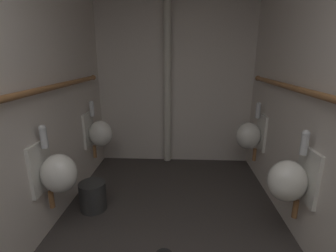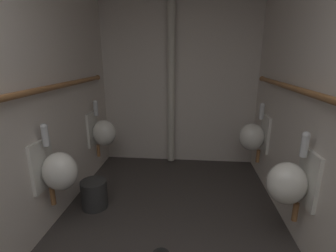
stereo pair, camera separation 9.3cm
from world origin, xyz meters
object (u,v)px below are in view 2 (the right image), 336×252
at_px(urinal_left_mid, 57,170).
at_px(urinal_right_mid, 290,182).
at_px(standpipe_back_wall, 171,78).
at_px(urinal_left_far, 103,132).
at_px(waste_bin, 94,194).
at_px(urinal_right_far, 254,136).

xyz_separation_m(urinal_left_mid, urinal_right_mid, (1.91, -0.04, 0.00)).
bearing_deg(urinal_right_mid, urinal_left_mid, 178.93).
height_order(urinal_left_mid, urinal_right_mid, same).
bearing_deg(urinal_right_mid, standpipe_back_wall, 122.71).
xyz_separation_m(urinal_left_mid, urinal_left_far, (0.00, 1.11, 0.00)).
bearing_deg(standpipe_back_wall, urinal_left_mid, -117.78).
relative_size(urinal_left_mid, urinal_left_far, 1.00).
bearing_deg(urinal_left_far, urinal_right_mid, -31.05).
xyz_separation_m(urinal_right_mid, standpipe_back_wall, (-1.06, 1.65, 0.66)).
height_order(urinal_right_mid, waste_bin, urinal_right_mid).
distance_m(urinal_left_far, urinal_right_mid, 2.23).
xyz_separation_m(urinal_right_mid, waste_bin, (-1.77, 0.41, -0.45)).
xyz_separation_m(urinal_left_mid, urinal_right_far, (1.91, 1.12, 0.00)).
bearing_deg(urinal_left_mid, urinal_right_mid, -1.07).
relative_size(urinal_left_far, waste_bin, 2.54).
distance_m(urinal_right_mid, urinal_right_far, 1.15).
relative_size(urinal_right_mid, waste_bin, 2.54).
bearing_deg(urinal_left_mid, urinal_right_far, 30.34).
relative_size(urinal_right_far, waste_bin, 2.54).
distance_m(urinal_right_far, waste_bin, 1.97).
relative_size(standpipe_back_wall, waste_bin, 8.32).
bearing_deg(urinal_left_far, standpipe_back_wall, 30.46).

